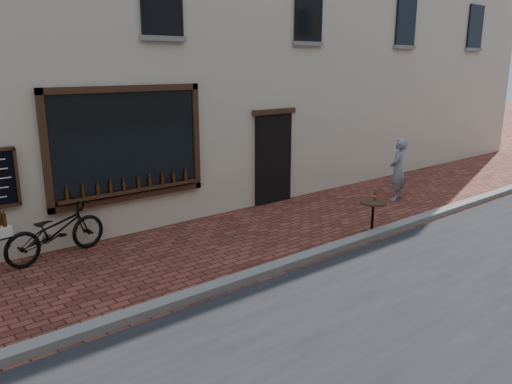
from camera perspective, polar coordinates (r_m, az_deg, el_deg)
ground at (r=8.92m, az=7.42°, el=-7.85°), size 90.00×90.00×0.00m
kerb at (r=9.03m, az=6.51°, el=-7.14°), size 90.00×0.25×0.12m
cargo_bicycle at (r=9.53m, az=-22.13°, el=-4.13°), size 2.24×1.02×1.06m
bistro_table at (r=10.32m, az=13.22°, el=-2.13°), size 0.54×0.54×0.92m
pedestrian at (r=13.08m, az=15.92°, el=2.47°), size 0.66×0.54×1.56m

